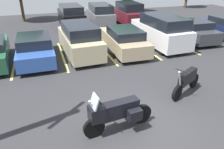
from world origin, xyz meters
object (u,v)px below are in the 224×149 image
car_far_grey (100,14)px  car_far_black (71,16)px  car_blue (35,48)px  car_white (161,31)px  motorcycle_second (187,81)px  car_champagne (80,40)px  car_tan (124,40)px  car_far_maroon (128,13)px  motorcycle_touring (116,112)px  car_charcoal (192,30)px

car_far_grey → car_far_black: bearing=178.4°
car_blue → car_white: bearing=1.6°
motorcycle_second → car_champagne: bearing=118.9°
motorcycle_second → car_far_black: bearing=101.4°
car_tan → car_far_black: bearing=105.6°
car_champagne → car_tan: size_ratio=1.00×
car_white → car_far_grey: bearing=106.8°
car_far_grey → car_far_maroon: (2.64, -0.38, 0.02)m
car_champagne → car_white: bearing=0.2°
car_far_grey → car_blue: bearing=-127.8°
car_blue → car_far_maroon: car_far_maroon is taller
car_blue → motorcycle_touring: bearing=-71.7°
car_champagne → car_blue: bearing=-175.4°
car_far_grey → car_tan: bearing=-94.1°
car_far_black → car_charcoal: bearing=-42.1°
motorcycle_touring → car_far_black: car_far_black is taller
car_far_maroon → car_tan: bearing=-114.2°
car_tan → car_white: car_white is taller
car_blue → car_tan: (5.22, -0.02, 0.01)m
motorcycle_touring → car_far_black: size_ratio=0.50×
car_champagne → car_white: 5.40m
motorcycle_second → car_far_grey: 13.12m
motorcycle_second → car_champagne: size_ratio=0.39×
car_white → car_charcoal: car_white is taller
motorcycle_second → car_far_grey: (-0.03, 13.12, 0.36)m
car_blue → car_charcoal: bearing=3.2°
car_champagne → car_charcoal: size_ratio=1.09×
motorcycle_second → car_charcoal: bearing=51.9°
motorcycle_second → car_far_maroon: (2.62, 12.74, 0.38)m
car_champagne → car_tan: 2.71m
motorcycle_touring → car_champagne: size_ratio=0.49×
car_blue → motorcycle_second: bearing=-44.6°
car_far_black → car_far_maroon: 5.30m
car_blue → car_far_black: 8.11m
car_blue → car_far_grey: bearing=52.2°
car_tan → car_far_black: size_ratio=1.04×
car_tan → car_charcoal: (5.51, 0.63, -0.01)m
car_white → car_charcoal: bearing=7.7°
car_champagne → car_far_black: size_ratio=1.04×
motorcycle_second → car_charcoal: size_ratio=0.43×
car_charcoal → car_far_grey: 8.43m
motorcycle_second → car_tan: size_ratio=0.39×
car_tan → car_far_maroon: bearing=65.8°
motorcycle_second → car_far_black: size_ratio=0.41×
car_white → car_far_black: car_white is taller
car_far_black → car_far_grey: bearing=-1.6°
motorcycle_touring → car_white: (5.61, 7.20, 0.34)m
car_champagne → car_tan: (2.69, -0.23, -0.19)m
car_champagne → car_tan: car_champagne is taller
motorcycle_second → car_blue: 8.12m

